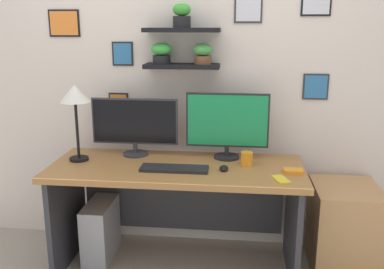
{
  "coord_description": "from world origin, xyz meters",
  "views": [
    {
      "loc": [
        0.4,
        -2.68,
        1.66
      ],
      "look_at": [
        0.1,
        0.05,
        0.96
      ],
      "focal_mm": 39.95,
      "sensor_mm": 36.0,
      "label": 1
    }
  ],
  "objects_px": {
    "cell_phone": "(281,179)",
    "computer_tower_left": "(101,230)",
    "monitor_left": "(135,124)",
    "keyboard": "(174,169)",
    "monitor_right": "(227,123)",
    "computer_mouse": "(224,168)",
    "desk": "(178,191)",
    "scissors_tray": "(293,171)",
    "desk_lamp": "(75,99)",
    "coffee_mug": "(247,159)",
    "drawer_cabinet": "(344,227)"
  },
  "relations": [
    {
      "from": "desk_lamp",
      "to": "cell_phone",
      "type": "relative_size",
      "value": 3.75
    },
    {
      "from": "desk_lamp",
      "to": "computer_mouse",
      "type": "bearing_deg",
      "value": -6.02
    },
    {
      "from": "monitor_left",
      "to": "keyboard",
      "type": "relative_size",
      "value": 1.4
    },
    {
      "from": "scissors_tray",
      "to": "computer_tower_left",
      "type": "distance_m",
      "value": 1.44
    },
    {
      "from": "coffee_mug",
      "to": "drawer_cabinet",
      "type": "bearing_deg",
      "value": 5.88
    },
    {
      "from": "computer_tower_left",
      "to": "scissors_tray",
      "type": "bearing_deg",
      "value": -5.38
    },
    {
      "from": "scissors_tray",
      "to": "keyboard",
      "type": "bearing_deg",
      "value": -177.96
    },
    {
      "from": "desk",
      "to": "drawer_cabinet",
      "type": "bearing_deg",
      "value": 3.92
    },
    {
      "from": "monitor_left",
      "to": "drawer_cabinet",
      "type": "relative_size",
      "value": 1.04
    },
    {
      "from": "computer_mouse",
      "to": "cell_phone",
      "type": "distance_m",
      "value": 0.38
    },
    {
      "from": "monitor_left",
      "to": "computer_tower_left",
      "type": "bearing_deg",
      "value": -147.19
    },
    {
      "from": "monitor_right",
      "to": "desk_lamp",
      "type": "relative_size",
      "value": 1.09
    },
    {
      "from": "desk",
      "to": "coffee_mug",
      "type": "xyz_separation_m",
      "value": [
        0.47,
        0.01,
        0.25
      ]
    },
    {
      "from": "computer_mouse",
      "to": "scissors_tray",
      "type": "xyz_separation_m",
      "value": [
        0.44,
        -0.0,
        -0.0
      ]
    },
    {
      "from": "desk",
      "to": "monitor_left",
      "type": "relative_size",
      "value": 2.74
    },
    {
      "from": "cell_phone",
      "to": "drawer_cabinet",
      "type": "height_order",
      "value": "cell_phone"
    },
    {
      "from": "scissors_tray",
      "to": "drawer_cabinet",
      "type": "height_order",
      "value": "scissors_tray"
    },
    {
      "from": "computer_mouse",
      "to": "drawer_cabinet",
      "type": "distance_m",
      "value": 0.98
    },
    {
      "from": "cell_phone",
      "to": "computer_tower_left",
      "type": "relative_size",
      "value": 0.33
    },
    {
      "from": "cell_phone",
      "to": "monitor_right",
      "type": "bearing_deg",
      "value": 110.14
    },
    {
      "from": "desk_lamp",
      "to": "monitor_left",
      "type": "bearing_deg",
      "value": 25.38
    },
    {
      "from": "coffee_mug",
      "to": "monitor_left",
      "type": "bearing_deg",
      "value": 169.09
    },
    {
      "from": "keyboard",
      "to": "computer_mouse",
      "type": "relative_size",
      "value": 4.89
    },
    {
      "from": "monitor_right",
      "to": "computer_tower_left",
      "type": "xyz_separation_m",
      "value": [
        -0.9,
        -0.16,
        -0.79
      ]
    },
    {
      "from": "keyboard",
      "to": "desk_lamp",
      "type": "bearing_deg",
      "value": 168.84
    },
    {
      "from": "desk",
      "to": "cell_phone",
      "type": "xyz_separation_m",
      "value": [
        0.67,
        -0.26,
        0.21
      ]
    },
    {
      "from": "computer_mouse",
      "to": "computer_tower_left",
      "type": "height_order",
      "value": "computer_mouse"
    },
    {
      "from": "desk_lamp",
      "to": "monitor_right",
      "type": "bearing_deg",
      "value": 9.55
    },
    {
      "from": "cell_phone",
      "to": "computer_mouse",
      "type": "bearing_deg",
      "value": 138.82
    },
    {
      "from": "monitor_left",
      "to": "keyboard",
      "type": "height_order",
      "value": "monitor_left"
    },
    {
      "from": "coffee_mug",
      "to": "computer_tower_left",
      "type": "xyz_separation_m",
      "value": [
        -1.04,
        -0.0,
        -0.58
      ]
    },
    {
      "from": "monitor_right",
      "to": "coffee_mug",
      "type": "xyz_separation_m",
      "value": [
        0.14,
        -0.15,
        -0.2
      ]
    },
    {
      "from": "scissors_tray",
      "to": "drawer_cabinet",
      "type": "xyz_separation_m",
      "value": [
        0.39,
        0.2,
        -0.47
      ]
    },
    {
      "from": "desk",
      "to": "keyboard",
      "type": "xyz_separation_m",
      "value": [
        0.0,
        -0.15,
        0.22
      ]
    },
    {
      "from": "keyboard",
      "to": "computer_tower_left",
      "type": "height_order",
      "value": "keyboard"
    },
    {
      "from": "drawer_cabinet",
      "to": "cell_phone",
      "type": "bearing_deg",
      "value": -144.95
    },
    {
      "from": "scissors_tray",
      "to": "computer_tower_left",
      "type": "xyz_separation_m",
      "value": [
        -1.33,
        0.13,
        -0.55
      ]
    },
    {
      "from": "keyboard",
      "to": "computer_mouse",
      "type": "xyz_separation_m",
      "value": [
        0.32,
        0.03,
        0.01
      ]
    },
    {
      "from": "scissors_tray",
      "to": "drawer_cabinet",
      "type": "distance_m",
      "value": 0.64
    },
    {
      "from": "desk",
      "to": "computer_tower_left",
      "type": "relative_size",
      "value": 3.99
    },
    {
      "from": "coffee_mug",
      "to": "drawer_cabinet",
      "type": "xyz_separation_m",
      "value": [
        0.69,
        0.07,
        -0.5
      ]
    },
    {
      "from": "drawer_cabinet",
      "to": "monitor_left",
      "type": "bearing_deg",
      "value": 176.81
    },
    {
      "from": "monitor_right",
      "to": "desk_lamp",
      "type": "height_order",
      "value": "desk_lamp"
    },
    {
      "from": "desk_lamp",
      "to": "drawer_cabinet",
      "type": "bearing_deg",
      "value": 2.76
    },
    {
      "from": "keyboard",
      "to": "scissors_tray",
      "type": "height_order",
      "value": "scissors_tray"
    },
    {
      "from": "monitor_left",
      "to": "keyboard",
      "type": "bearing_deg",
      "value": -43.07
    },
    {
      "from": "desk_lamp",
      "to": "keyboard",
      "type": "bearing_deg",
      "value": -11.16
    },
    {
      "from": "desk",
      "to": "computer_mouse",
      "type": "distance_m",
      "value": 0.41
    },
    {
      "from": "monitor_right",
      "to": "drawer_cabinet",
      "type": "xyz_separation_m",
      "value": [
        0.83,
        -0.08,
        -0.7
      ]
    },
    {
      "from": "computer_tower_left",
      "to": "monitor_left",
      "type": "bearing_deg",
      "value": 32.81
    }
  ]
}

